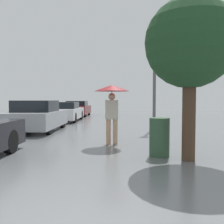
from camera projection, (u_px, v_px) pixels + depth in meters
pedestrian at (112, 97)px, 7.63m from camera, size 1.07×1.07×1.83m
parked_car_second at (37, 117)px, 11.10m from camera, size 1.90×3.95×1.35m
parked_car_third at (66, 112)px, 16.30m from camera, size 1.72×4.29×1.24m
parked_car_farthest at (78, 109)px, 21.65m from camera, size 1.86×4.45×1.29m
tree at (190, 45)px, 5.57m from camera, size 2.02×2.02×3.66m
street_lamp at (155, 61)px, 11.85m from camera, size 0.38×0.38×5.02m
trash_bin at (159, 137)px, 6.08m from camera, size 0.49×0.49×0.94m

